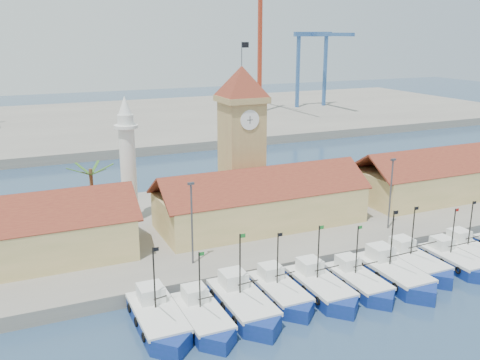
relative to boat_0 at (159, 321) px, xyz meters
name	(u,v)px	position (x,y,z in m)	size (l,w,h in m)	color
ground	(351,304)	(18.29, -3.08, -0.81)	(400.00, 400.00, 0.00)	#1D364F
quay	(248,219)	(18.29, 20.92, -0.06)	(140.00, 32.00, 1.50)	gray
terminal	(118,122)	(18.29, 106.92, 0.19)	(240.00, 80.00, 2.00)	gray
boat_0	(159,321)	(0.00, 0.00, 0.00)	(3.80, 10.41, 7.88)	navy
boat_1	(204,319)	(3.78, -1.19, -0.07)	(3.49, 9.57, 7.24)	navy
boat_2	(244,306)	(8.02, -0.61, 0.02)	(3.90, 10.67, 8.08)	navy
boat_3	(281,294)	(12.37, 0.25, -0.08)	(3.45, 9.45, 7.15)	navy
boat_4	(322,289)	(16.53, -0.58, -0.03)	(3.65, 9.99, 7.56)	navy
boat_5	(360,283)	(20.80, -1.02, -0.09)	(3.40, 9.31, 7.04)	navy
boat_6	(395,276)	(25.11, -1.25, 0.03)	(3.92, 10.74, 8.13)	navy
boat_7	(416,264)	(29.17, 0.23, -0.03)	(3.64, 9.97, 7.54)	navy
boat_8	(456,262)	(33.77, -1.00, -0.08)	(3.42, 9.36, 7.08)	navy
boat_9	(473,253)	(37.33, -0.10, -0.07)	(3.47, 9.50, 7.19)	navy
hall_center	(261,205)	(18.29, 16.92, 3.17)	(27.04, 10.13, 7.61)	#E2BE7C
hall_right	(450,178)	(50.29, 16.92, 3.17)	(31.20, 10.13, 7.61)	#E2BE7C
clock_tower	(242,136)	(18.29, 22.92, 11.15)	(5.80, 5.80, 22.70)	tan
minaret	(128,160)	(3.29, 24.92, 8.91)	(3.00, 3.00, 16.30)	silver
palm_tree	(92,195)	(-1.71, 22.92, 5.43)	(5.60, 5.03, 8.39)	brown
lamp_posts	(296,204)	(18.79, 8.92, 5.66)	(80.70, 0.25, 9.03)	#3F3F44
crane_red_right	(262,28)	(59.50, 100.37, 25.51)	(1.00, 33.98, 43.63)	#A42F19
gantry	(318,49)	(80.29, 103.57, 19.23)	(13.00, 22.00, 23.20)	#325B98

